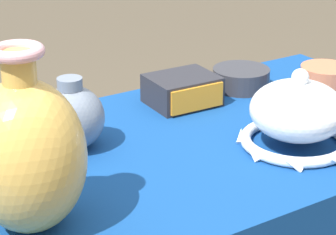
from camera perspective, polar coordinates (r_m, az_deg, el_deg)
name	(u,v)px	position (r m, az deg, el deg)	size (l,w,h in m)	color
display_table	(170,191)	(1.33, 0.19, -6.45)	(1.32, 0.64, 0.79)	olive
vase_tall_bulbous	(27,154)	(1.01, -12.21, -3.14)	(0.18, 0.18, 0.30)	gold
vase_dome_bell	(297,116)	(1.31, 11.17, 0.09)	(0.23, 0.23, 0.17)	white
mosaic_tile_box	(183,90)	(1.51, 1.28, 2.40)	(0.16, 0.13, 0.07)	#232328
pot_squat_charcoal	(241,78)	(1.62, 6.38, 3.41)	(0.14, 0.14, 0.05)	#2D2D33
jar_round_slate	(72,117)	(1.29, -8.37, 0.06)	(0.13, 0.13, 0.15)	slate
pot_squat_terracotta	(325,79)	(1.63, 13.54, 3.30)	(0.12, 0.12, 0.06)	#BC6642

